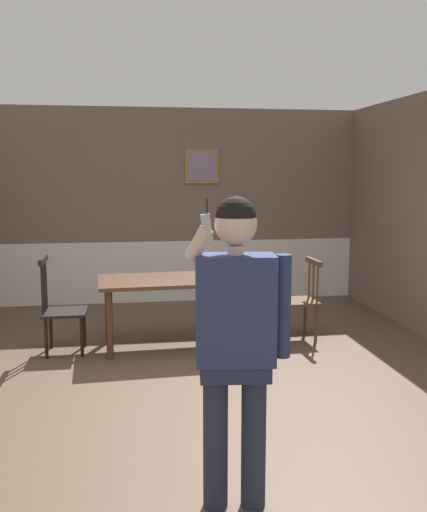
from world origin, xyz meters
name	(u,v)px	position (x,y,z in m)	size (l,w,h in m)	color
ground_plane	(197,387)	(0.00, 0.00, 0.00)	(7.85, 7.85, 0.00)	brown
room_back_partition	(167,210)	(0.00, 3.57, 1.36)	(5.72, 0.17, 2.81)	#756056
dining_table	(185,286)	(0.03, 1.28, 0.67)	(1.90, 0.95, 0.76)	#4C3323
chair_near_window	(300,300)	(1.35, 1.35, 0.45)	(0.45, 0.45, 0.92)	#513823
chair_by_doorway	(61,309)	(-1.29, 1.21, 0.48)	(0.45, 0.45, 1.02)	black
person_figure	(236,330)	(-0.01, -1.85, 1.03)	(0.59, 0.28, 1.76)	#282E49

